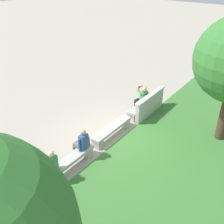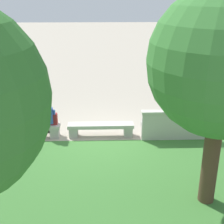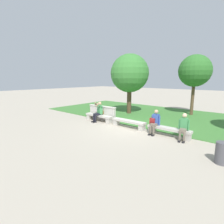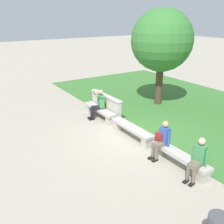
% 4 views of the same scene
% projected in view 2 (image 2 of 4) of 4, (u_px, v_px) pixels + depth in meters
% --- Properties ---
extents(ground_plane, '(80.00, 80.00, 0.00)m').
position_uv_depth(ground_plane, '(101.00, 136.00, 10.42)').
color(ground_plane, '#A89E8C').
extents(bench_main, '(2.17, 0.40, 0.45)m').
position_uv_depth(bench_main, '(174.00, 127.00, 10.38)').
color(bench_main, '#B7B2A8').
rests_on(bench_main, ground).
extents(bench_near, '(2.17, 0.40, 0.45)m').
position_uv_depth(bench_near, '(101.00, 128.00, 10.31)').
color(bench_near, '#B7B2A8').
rests_on(bench_near, ground).
extents(bench_mid, '(2.17, 0.40, 0.45)m').
position_uv_depth(bench_mid, '(27.00, 129.00, 10.23)').
color(bench_mid, '#B7B2A8').
rests_on(bench_mid, ground).
extents(backrest_wall_with_plaque, '(2.29, 0.24, 1.01)m').
position_uv_depth(backrest_wall_with_plaque, '(176.00, 125.00, 9.99)').
color(backrest_wall_with_plaque, '#B7B2A8').
rests_on(backrest_wall_with_plaque, ground).
extents(person_photographer, '(0.52, 0.77, 1.32)m').
position_uv_depth(person_photographer, '(173.00, 114.00, 10.30)').
color(person_photographer, black).
rests_on(person_photographer, ground).
extents(person_distant, '(0.48, 0.67, 1.26)m').
position_uv_depth(person_distant, '(49.00, 117.00, 10.18)').
color(person_distant, black).
rests_on(person_distant, ground).
extents(person_companion, '(0.47, 0.71, 1.26)m').
position_uv_depth(person_companion, '(4.00, 118.00, 10.14)').
color(person_companion, black).
rests_on(person_companion, ground).
extents(backpack, '(0.28, 0.24, 0.43)m').
position_uv_depth(backpack, '(53.00, 119.00, 10.18)').
color(backpack, maroon).
rests_on(backpack, bench_mid).
extents(tree_right_background, '(3.01, 3.01, 4.75)m').
position_uv_depth(tree_right_background, '(223.00, 64.00, 6.05)').
color(tree_right_background, '#4C3826').
rests_on(tree_right_background, ground).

